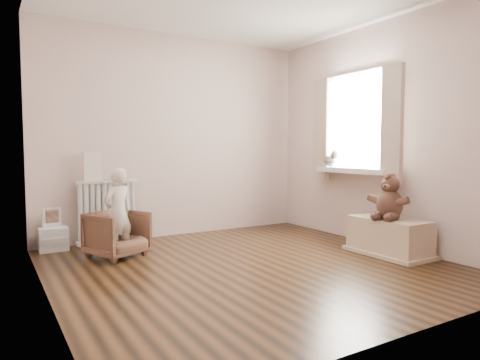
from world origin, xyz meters
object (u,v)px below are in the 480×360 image
toy_bench (389,236)px  teddy_bear (390,193)px  radiator (107,212)px  child (118,212)px  plush_cat (330,159)px  armchair (117,234)px  toy_vanity (53,226)px

toy_bench → teddy_bear: teddy_bear is taller
radiator → child: child is taller
teddy_bear → plush_cat: plush_cat is taller
child → plush_cat: size_ratio=3.59×
armchair → plush_cat: (2.67, -0.31, 0.76)m
plush_cat → toy_bench: bearing=-84.2°
radiator → teddy_bear: size_ratio=1.61×
toy_bench → plush_cat: size_ratio=3.25×
armchair → plush_cat: bearing=-30.7°
radiator → child: (-0.07, -0.72, 0.09)m
child → toy_bench: child is taller
radiator → child: 0.73m
armchair → toy_vanity: bearing=105.9°
toy_vanity → armchair: bearing=-49.9°
toy_vanity → child: 0.90m
armchair → child: 0.24m
teddy_bear → plush_cat: size_ratio=1.86×
toy_bench → plush_cat: 1.35m
radiator → armchair: radiator is taller
child → teddy_bear: size_ratio=1.93×
child → teddy_bear: bearing=127.2°
teddy_bear → armchair: bearing=133.9°
toy_vanity → plush_cat: size_ratio=1.86×
toy_vanity → radiator: bearing=2.8°
toy_vanity → armchair: 0.84m
toy_vanity → toy_bench: bearing=-33.4°
armchair → teddy_bear: size_ratio=1.12×
toy_vanity → toy_bench: toy_vanity is taller
armchair → plush_cat: plush_cat is taller
radiator → toy_bench: 3.21m
toy_bench → toy_vanity: bearing=146.6°
child → toy_bench: 2.87m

